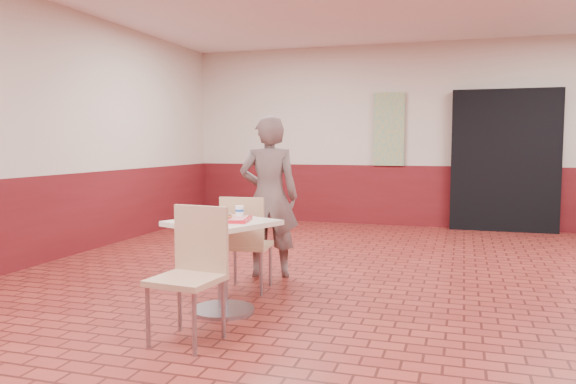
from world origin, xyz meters
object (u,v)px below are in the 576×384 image
(long_john_donut, at_px, (224,216))
(paper_cup, at_px, (240,211))
(ring_donut, at_px, (217,214))
(serving_tray, at_px, (222,219))
(main_table, at_px, (222,251))
(chair_main_front, at_px, (192,266))
(chair_main_back, at_px, (245,239))
(customer, at_px, (269,197))

(long_john_donut, xyz_separation_m, paper_cup, (0.06, 0.17, 0.02))
(ring_donut, xyz_separation_m, paper_cup, (0.18, 0.05, 0.03))
(serving_tray, distance_m, paper_cup, 0.16)
(main_table, bearing_deg, long_john_donut, -52.35)
(chair_main_front, distance_m, serving_tray, 0.70)
(serving_tray, bearing_deg, paper_cup, 46.30)
(paper_cup, bearing_deg, chair_main_front, -93.15)
(serving_tray, bearing_deg, chair_main_back, 94.83)
(chair_main_front, xyz_separation_m, long_john_donut, (-0.02, 0.59, 0.28))
(chair_main_back, bearing_deg, chair_main_front, 89.36)
(main_table, bearing_deg, customer, 92.10)
(customer, bearing_deg, serving_tray, 75.77)
(ring_donut, bearing_deg, serving_tray, -39.37)
(chair_main_back, distance_m, customer, 0.73)
(chair_main_back, distance_m, paper_cup, 0.63)
(ring_donut, bearing_deg, paper_cup, 17.06)
(chair_main_back, xyz_separation_m, ring_donut, (-0.02, -0.57, 0.30))
(serving_tray, bearing_deg, customer, 92.10)
(customer, bearing_deg, chair_main_front, 76.95)
(chair_main_front, height_order, serving_tray, chair_main_front)
(main_table, bearing_deg, serving_tray, 0.00)
(long_john_donut, height_order, paper_cup, paper_cup)
(chair_main_back, height_order, serving_tray, chair_main_back)
(chair_main_back, bearing_deg, serving_tray, 88.97)
(paper_cup, bearing_deg, customer, 97.46)
(customer, height_order, paper_cup, customer)
(chair_main_back, bearing_deg, paper_cup, 101.20)
(main_table, distance_m, serving_tray, 0.26)
(chair_main_front, distance_m, customer, 1.96)
(chair_main_back, relative_size, ring_donut, 9.22)
(main_table, relative_size, serving_tray, 1.71)
(serving_tray, relative_size, paper_cup, 5.12)
(long_john_donut, bearing_deg, serving_tray, 127.65)
(serving_tray, distance_m, ring_donut, 0.09)
(main_table, distance_m, paper_cup, 0.35)
(chair_main_back, relative_size, long_john_donut, 6.32)
(chair_main_back, xyz_separation_m, serving_tray, (0.05, -0.63, 0.27))
(long_john_donut, bearing_deg, chair_main_front, -88.36)
(chair_main_back, height_order, long_john_donut, chair_main_back)
(paper_cup, bearing_deg, chair_main_back, 107.06)
(serving_tray, bearing_deg, main_table, 180.00)
(main_table, xyz_separation_m, chair_main_back, (-0.05, 0.63, -0.01))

